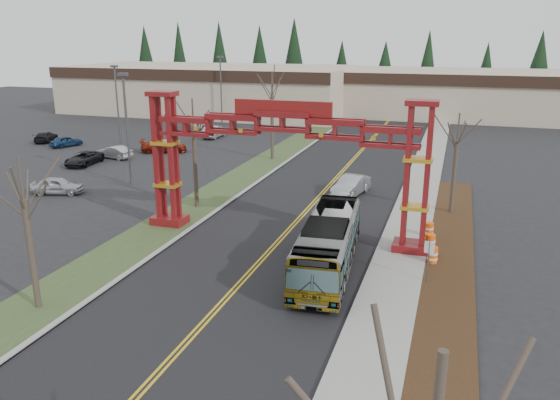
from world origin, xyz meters
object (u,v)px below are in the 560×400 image
at_px(transit_bus, 328,244).
at_px(bare_tree_median_far, 272,94).
at_px(bare_tree_median_mid, 193,128).
at_px(bare_tree_median_near, 24,201).
at_px(light_pole_near, 127,121).
at_px(light_pole_mid, 117,99).
at_px(parked_car_near_b, 114,152).
at_px(parked_car_far_c, 46,137).
at_px(parked_car_near_c, 84,158).
at_px(parked_car_mid_b, 66,141).
at_px(light_pole_far, 221,85).
at_px(bare_tree_right_far, 457,141).
at_px(street_sign, 429,254).
at_px(barrel_north, 429,230).
at_px(barrel_mid, 430,243).
at_px(parked_car_mid_a, 164,146).
at_px(silver_sedan, 351,186).
at_px(gateway_arch, 282,144).
at_px(retail_building_east, 461,93).
at_px(parked_car_near_a, 57,186).
at_px(parked_car_far_a, 215,131).
at_px(parked_car_far_b, 200,124).
at_px(barrel_south, 433,256).
at_px(retail_building_west, 211,89).

relative_size(transit_bus, bare_tree_median_far, 1.21).
bearing_deg(bare_tree_median_mid, bare_tree_median_near, -90.00).
xyz_separation_m(light_pole_near, light_pole_mid, (-11.72, 15.91, -0.19)).
distance_m(parked_car_near_b, parked_car_far_c, 14.47).
bearing_deg(bare_tree_median_near, parked_car_near_c, 123.32).
height_order(parked_car_mid_b, light_pole_far, light_pole_far).
relative_size(parked_car_near_b, bare_tree_right_far, 0.55).
relative_size(street_sign, barrel_north, 2.23).
bearing_deg(parked_car_near_b, barrel_mid, 73.98).
bearing_deg(parked_car_mid_a, parked_car_mid_b, 70.13).
height_order(bare_tree_right_far, light_pole_mid, light_pole_mid).
xyz_separation_m(bare_tree_median_near, bare_tree_median_far, (0.00, 33.88, 1.40)).
distance_m(transit_bus, silver_sedan, 14.97).
distance_m(parked_car_near_b, parked_car_near_c, 3.65).
bearing_deg(silver_sedan, bare_tree_median_far, 146.19).
height_order(light_pole_far, barrel_mid, light_pole_far).
relative_size(silver_sedan, parked_car_mid_a, 0.95).
bearing_deg(light_pole_far, barrel_north, -51.20).
bearing_deg(parked_car_far_c, barrel_north, 136.32).
height_order(bare_tree_median_far, barrel_north, bare_tree_median_far).
relative_size(light_pole_mid, street_sign, 4.02).
relative_size(gateway_arch, bare_tree_median_near, 2.52).
relative_size(transit_bus, parked_car_mid_b, 2.91).
bearing_deg(barrel_north, retail_building_east, 88.85).
height_order(retail_building_east, light_pole_far, light_pole_far).
relative_size(parked_car_near_a, parked_car_far_a, 0.87).
relative_size(parked_car_mid_a, parked_car_far_b, 1.10).
relative_size(parked_car_mid_a, parked_car_far_a, 1.06).
bearing_deg(street_sign, light_pole_near, 154.24).
height_order(parked_car_near_a, light_pole_mid, light_pole_mid).
distance_m(light_pole_near, barrel_south, 27.79).
bearing_deg(retail_building_east, light_pole_far, -149.02).
relative_size(parked_car_mid_a, bare_tree_median_near, 0.69).
height_order(silver_sedan, bare_tree_median_mid, bare_tree_median_mid).
height_order(parked_car_mid_a, bare_tree_median_mid, bare_tree_median_mid).
distance_m(gateway_arch, retail_building_west, 61.78).
bearing_deg(parked_car_near_a, parked_car_far_b, -12.06).
xyz_separation_m(parked_car_near_a, barrel_south, (29.56, -5.33, -0.17)).
xyz_separation_m(light_pole_near, barrel_north, (25.12, -5.48, -4.92)).
bearing_deg(parked_car_mid_a, barrel_mid, -148.22).
height_order(parked_car_near_c, parked_car_mid_b, parked_car_near_c).
distance_m(bare_tree_median_mid, bare_tree_right_far, 18.57).
bearing_deg(street_sign, light_pole_mid, 142.82).
height_order(gateway_arch, parked_car_far_b, gateway_arch).
distance_m(transit_bus, light_pole_near, 23.94).
height_order(parked_car_far_a, light_pole_near, light_pole_near).
relative_size(parked_car_mid_b, light_pole_near, 0.39).
xyz_separation_m(silver_sedan, parked_car_mid_a, (-22.74, 10.33, -0.05)).
xyz_separation_m(light_pole_mid, street_sign, (37.15, -28.18, -3.62)).
distance_m(silver_sedan, light_pole_mid, 33.38).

